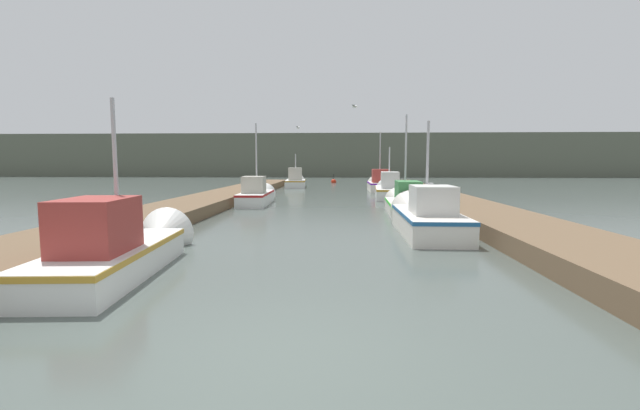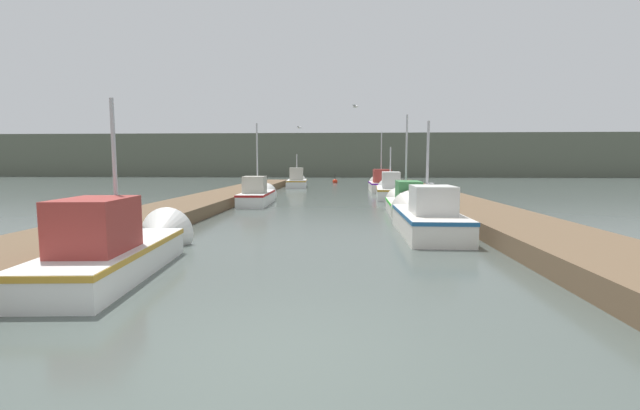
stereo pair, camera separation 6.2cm
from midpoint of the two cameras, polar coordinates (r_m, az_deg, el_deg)
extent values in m
plane|color=#47514C|center=(5.05, -5.17, -19.55)|extent=(200.00, 200.00, 0.00)
cube|color=brown|center=(21.60, -14.42, 0.50)|extent=(2.63, 40.00, 0.49)
cube|color=brown|center=(21.23, 17.04, 0.34)|extent=(2.63, 40.00, 0.49)
cube|color=#565B4C|center=(69.04, 2.51, 6.56)|extent=(120.00, 16.00, 6.26)
cube|color=silver|center=(9.02, -25.87, -6.74)|extent=(1.77, 4.34, 0.59)
cube|color=#BE8D2D|center=(8.97, -25.94, -5.29)|extent=(1.80, 4.37, 0.10)
cone|color=silver|center=(11.43, -20.38, -3.98)|extent=(1.45, 1.16, 1.37)
cube|color=#99332D|center=(8.42, -27.59, -2.40)|extent=(1.17, 1.53, 0.94)
cylinder|color=#B2B2B7|center=(9.12, -25.51, 4.06)|extent=(0.08, 0.08, 2.77)
cube|color=silver|center=(13.13, 14.36, -2.35)|extent=(1.65, 4.48, 0.69)
cube|color=#1E598F|center=(13.10, 14.39, -1.13)|extent=(1.68, 4.51, 0.10)
cone|color=silver|center=(15.87, 12.46, -0.93)|extent=(1.55, 1.16, 1.54)
cube|color=silver|center=(12.51, 14.92, 0.66)|extent=(1.15, 1.44, 0.80)
cylinder|color=#B2B2B7|center=(13.34, 14.27, 5.06)|extent=(0.08, 0.08, 2.70)
cube|color=silver|center=(18.00, 11.53, -0.42)|extent=(1.56, 4.99, 0.51)
cube|color=#2DD52A|center=(17.98, 11.54, 0.20)|extent=(1.59, 5.02, 0.10)
cone|color=silver|center=(20.91, 10.65, 0.44)|extent=(1.34, 0.99, 1.31)
cube|color=#387A42|center=(17.32, 11.80, 1.67)|extent=(0.97, 1.80, 0.89)
cylinder|color=#B2B2B7|center=(18.26, 11.53, 6.13)|extent=(0.08, 0.08, 3.60)
cube|color=silver|center=(21.92, -8.36, 0.89)|extent=(1.45, 4.28, 0.64)
cube|color=#AE1C1C|center=(21.90, -8.37, 1.56)|extent=(1.48, 4.31, 0.10)
cone|color=silver|center=(24.53, -7.33, 1.42)|extent=(1.28, 1.11, 1.25)
cube|color=#B2AD9E|center=(21.35, -8.62, 2.71)|extent=(1.09, 1.26, 0.82)
cylinder|color=#B2B2B7|center=(22.16, -8.30, 6.26)|extent=(0.08, 0.08, 3.47)
cube|color=silver|center=(25.80, 9.40, 1.62)|extent=(1.89, 4.88, 0.65)
cube|color=#B58323|center=(25.78, 9.41, 2.21)|extent=(1.92, 4.91, 0.10)
cone|color=silver|center=(28.65, 9.16, 2.03)|extent=(1.55, 1.04, 1.49)
cube|color=silver|center=(25.16, 9.49, 3.32)|extent=(1.13, 2.07, 0.93)
cylinder|color=#B2B2B7|center=(26.10, 9.43, 5.02)|extent=(0.08, 0.08, 2.40)
cube|color=silver|center=(31.90, 8.21, 2.43)|extent=(1.64, 3.96, 0.67)
cube|color=#5A10A5|center=(31.88, 8.22, 2.93)|extent=(1.67, 3.99, 0.10)
cone|color=silver|center=(34.36, 7.85, 2.67)|extent=(1.55, 1.00, 1.55)
cube|color=#99332D|center=(31.37, 8.31, 3.87)|extent=(1.23, 1.41, 0.96)
cylinder|color=#B2B2B7|center=(32.14, 8.22, 6.35)|extent=(0.08, 0.08, 3.69)
cube|color=silver|center=(36.63, -3.07, 2.87)|extent=(1.90, 4.22, 0.63)
cube|color=#986A10|center=(36.62, -3.07, 3.27)|extent=(1.93, 4.25, 0.10)
cone|color=silver|center=(39.08, -2.93, 3.05)|extent=(1.59, 0.90, 1.54)
cube|color=#B2AD9E|center=(36.09, -3.10, 4.16)|extent=(1.20, 1.64, 1.05)
cylinder|color=#B2B2B7|center=(36.90, -3.06, 5.09)|extent=(0.08, 0.08, 2.20)
cylinder|color=#473523|center=(33.06, 9.79, 3.03)|extent=(0.21, 0.21, 1.26)
cylinder|color=silver|center=(33.03, 9.81, 4.15)|extent=(0.24, 0.24, 0.04)
cylinder|color=#473523|center=(18.45, 14.54, 0.80)|extent=(0.26, 0.26, 1.24)
cylinder|color=silver|center=(18.40, 14.59, 2.79)|extent=(0.30, 0.30, 0.04)
cylinder|color=#473523|center=(36.22, 9.18, 3.01)|extent=(0.27, 0.27, 0.92)
cylinder|color=silver|center=(36.21, 9.20, 3.77)|extent=(0.32, 0.32, 0.04)
sphere|color=red|center=(44.06, 2.06, 3.14)|extent=(0.52, 0.52, 0.52)
cylinder|color=black|center=(44.04, 2.06, 3.80)|extent=(0.06, 0.06, 0.50)
ellipsoid|color=white|center=(27.03, -2.68, 10.28)|extent=(0.31, 0.22, 0.12)
cube|color=gray|center=(27.16, -2.57, 10.30)|extent=(0.19, 0.30, 0.07)
cube|color=gray|center=(26.91, -2.80, 10.34)|extent=(0.19, 0.30, 0.07)
ellipsoid|color=white|center=(20.76, 4.84, 12.96)|extent=(0.31, 0.23, 0.12)
cube|color=gray|center=(20.63, 4.72, 13.06)|extent=(0.21, 0.30, 0.07)
cube|color=gray|center=(20.89, 4.97, 12.96)|extent=(0.21, 0.30, 0.07)
camera|label=1|loc=(0.03, -89.87, 0.01)|focal=24.00mm
camera|label=2|loc=(0.03, 90.13, -0.01)|focal=24.00mm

